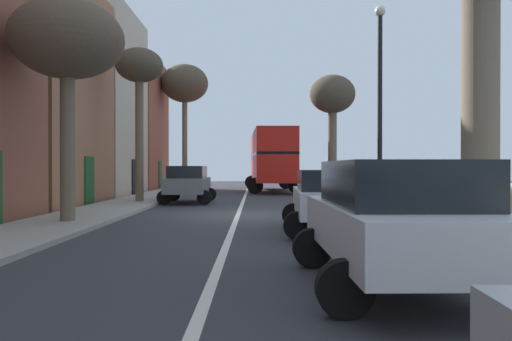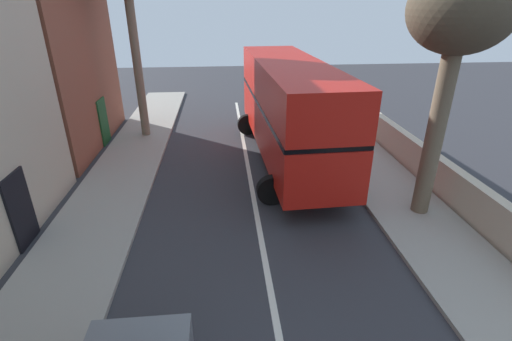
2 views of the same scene
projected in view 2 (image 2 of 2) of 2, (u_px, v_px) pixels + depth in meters
name	position (u px, v px, depth m)	size (l,w,h in m)	color
double_decker_bus	(289.00, 106.00, 14.74)	(3.85, 10.57, 4.06)	red
street_tree_right_1	(460.00, 20.00, 9.39)	(2.68, 2.68, 6.98)	brown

